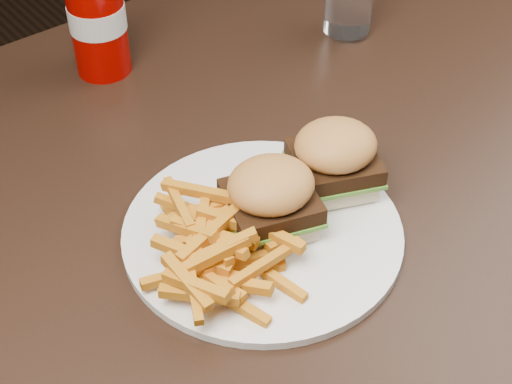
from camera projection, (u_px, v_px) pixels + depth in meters
dining_table at (296, 168)px, 0.86m from camera, size 1.20×0.80×0.04m
plate at (262, 232)px, 0.75m from camera, size 0.27×0.27×0.01m
sandwich_half_a at (270, 218)px, 0.74m from camera, size 0.09×0.09×0.02m
sandwich_half_b at (333, 178)px, 0.78m from camera, size 0.09×0.09×0.02m
fries_pile at (211, 244)px, 0.70m from camera, size 0.13×0.13×0.05m
ketchup_bottle at (98, 26)px, 0.92m from camera, size 0.08×0.08×0.13m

